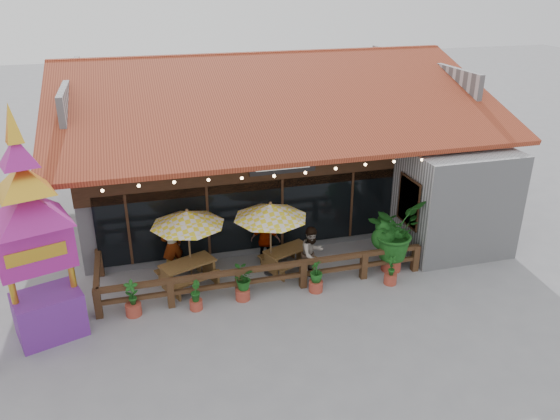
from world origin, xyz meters
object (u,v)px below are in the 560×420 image
object	(u,v)px
picnic_table_right	(288,255)
thai_sign_tower	(29,213)
umbrella_right	(270,211)
picnic_table_left	(188,270)
tropical_plant	(394,232)
umbrella_left	(187,218)

from	to	relation	value
picnic_table_right	thai_sign_tower	world-z (taller)	thai_sign_tower
umbrella_right	picnic_table_right	xyz separation A→B (m)	(0.60, 0.14, -1.69)
picnic_table_right	thai_sign_tower	distance (m)	7.87
picnic_table_right	picnic_table_left	bearing A→B (deg)	-177.04
tropical_plant	thai_sign_tower	bearing A→B (deg)	-176.05
umbrella_right	picnic_table_right	size ratio (longest dim) A/B	1.34
picnic_table_left	tropical_plant	size ratio (longest dim) A/B	0.86
thai_sign_tower	tropical_plant	size ratio (longest dim) A/B	2.81
umbrella_right	picnic_table_left	distance (m)	3.10
umbrella_right	picnic_table_right	bearing A→B (deg)	13.60
umbrella_left	tropical_plant	world-z (taller)	umbrella_left
picnic_table_right	tropical_plant	size ratio (longest dim) A/B	0.78
umbrella_right	tropical_plant	size ratio (longest dim) A/B	1.04
picnic_table_right	tropical_plant	xyz separation A→B (m)	(3.22, -0.99, 0.88)
umbrella_left	tropical_plant	bearing A→B (deg)	-10.02
thai_sign_tower	tropical_plant	distance (m)	10.52
umbrella_left	thai_sign_tower	size ratio (longest dim) A/B	0.38
umbrella_right	thai_sign_tower	world-z (taller)	thai_sign_tower
thai_sign_tower	picnic_table_left	bearing A→B (deg)	21.92
picnic_table_left	thai_sign_tower	xyz separation A→B (m)	(-3.82, -1.54, 3.01)
thai_sign_tower	tropical_plant	world-z (taller)	thai_sign_tower
umbrella_left	picnic_table_right	size ratio (longest dim) A/B	1.36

